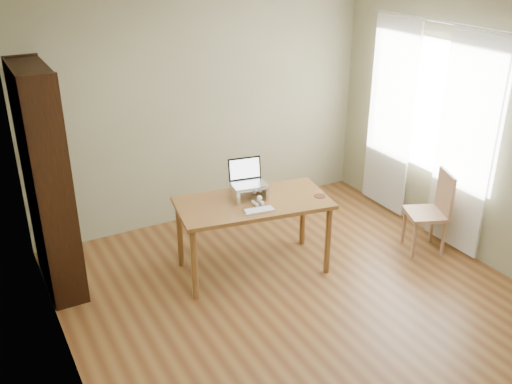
# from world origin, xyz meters

# --- Properties ---
(room) EXTENTS (4.04, 4.54, 2.64)m
(room) POSITION_xyz_m (0.03, 0.01, 1.30)
(room) COLOR #573116
(room) RESTS_ON ground
(bookshelf) EXTENTS (0.30, 0.90, 2.10)m
(bookshelf) POSITION_xyz_m (-1.83, 1.55, 1.05)
(bookshelf) COLOR black
(bookshelf) RESTS_ON ground
(curtains) EXTENTS (0.03, 1.90, 2.25)m
(curtains) POSITION_xyz_m (1.92, 0.80, 1.17)
(curtains) COLOR white
(curtains) RESTS_ON ground
(desk) EXTENTS (1.55, 0.95, 0.75)m
(desk) POSITION_xyz_m (-0.12, 0.89, 0.66)
(desk) COLOR brown
(desk) RESTS_ON ground
(laptop_stand) EXTENTS (0.32, 0.25, 0.13)m
(laptop_stand) POSITION_xyz_m (-0.12, 0.97, 0.83)
(laptop_stand) COLOR silver
(laptop_stand) RESTS_ON desk
(laptop) EXTENTS (0.36, 0.32, 0.23)m
(laptop) POSITION_xyz_m (-0.12, 1.02, 0.94)
(laptop) COLOR silver
(laptop) RESTS_ON laptop_stand
(keyboard) EXTENTS (0.30, 0.16, 0.02)m
(keyboard) POSITION_xyz_m (-0.17, 0.67, 0.76)
(keyboard) COLOR silver
(keyboard) RESTS_ON desk
(coaster) EXTENTS (0.11, 0.11, 0.01)m
(coaster) POSITION_xyz_m (0.50, 0.67, 0.75)
(coaster) COLOR #512C1B
(coaster) RESTS_ON desk
(cat) EXTENTS (0.26, 0.49, 0.17)m
(cat) POSITION_xyz_m (-0.11, 1.00, 0.82)
(cat) COLOR #4C443C
(cat) RESTS_ON desk
(chair) EXTENTS (0.51, 0.51, 0.87)m
(chair) POSITION_xyz_m (1.71, 0.37, 0.47)
(chair) COLOR #A27358
(chair) RESTS_ON ground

